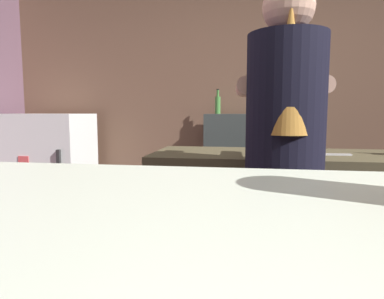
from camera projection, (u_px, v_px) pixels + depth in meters
name	position (u px, v px, depth m)	size (l,w,h in m)	color
wall_back	(264.00, 92.00, 3.31)	(5.20, 0.10, 2.70)	brown
prep_counter	(336.00, 234.00, 1.94)	(2.10, 0.60, 0.92)	#4B432D
back_shelf	(253.00, 175.00, 3.14)	(0.88, 0.36, 1.13)	#373E3D
mini_fridge	(53.00, 173.00, 3.27)	(0.69, 0.58, 1.14)	silver
bartender	(284.00, 150.00, 1.49)	(0.43, 0.52, 1.70)	#322E3E
mixing_bowl	(276.00, 149.00, 1.96)	(0.16, 0.16, 0.04)	#C64D3C
chefs_knife	(328.00, 154.00, 1.85)	(0.24, 0.03, 0.01)	silver
bottle_soy	(288.00, 106.00, 3.06)	(0.06, 0.06, 0.19)	#D9D287
bottle_hot_sauce	(218.00, 104.00, 3.22)	(0.05, 0.05, 0.23)	#427E39
bottle_vinegar	(268.00, 105.00, 3.00)	(0.06, 0.06, 0.20)	#295B9A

